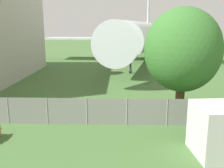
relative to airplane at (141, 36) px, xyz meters
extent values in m
cylinder|color=gray|center=(-10.60, -29.55, -3.59)|extent=(0.07, 0.07, 1.75)
cylinder|color=gray|center=(-8.05, -29.55, -3.59)|extent=(0.07, 0.07, 1.75)
cylinder|color=gray|center=(-5.51, -29.55, -3.59)|extent=(0.07, 0.07, 1.75)
cylinder|color=gray|center=(-2.96, -29.55, -3.59)|extent=(0.07, 0.07, 1.75)
cylinder|color=gray|center=(-0.42, -29.55, -3.59)|extent=(0.07, 0.07, 1.75)
cylinder|color=gray|center=(2.13, -29.55, -3.59)|extent=(0.07, 0.07, 1.75)
cube|color=gray|center=(-5.51, -29.55, -3.59)|extent=(56.00, 0.01, 1.75)
cylinder|color=white|center=(-0.08, -0.44, 0.05)|extent=(10.52, 33.59, 4.53)
cone|color=white|center=(-3.53, -19.05, 0.05)|extent=(5.28, 5.28, 4.53)
cone|color=white|center=(3.47, 18.73, 0.05)|extent=(5.04, 6.32, 4.08)
cube|color=white|center=(9.82, -0.58, -0.63)|extent=(15.70, 9.18, 0.30)
cylinder|color=#939399|center=(7.69, 0.23, -1.80)|extent=(2.75, 4.38, 2.04)
cube|color=white|center=(-9.38, 2.98, -0.63)|extent=(15.18, 5.31, 0.30)
cylinder|color=#939399|center=(-7.09, 2.97, -1.80)|extent=(2.75, 4.38, 2.04)
cube|color=white|center=(2.75, 14.83, 5.72)|extent=(0.98, 4.06, 6.80)
cube|color=white|center=(2.70, 14.61, 0.51)|extent=(10.47, 5.38, 0.20)
cylinder|color=#2D2D33|center=(-2.05, -11.09, -3.34)|extent=(0.24, 0.24, 2.25)
cylinder|color=#2D2D33|center=(-2.05, -11.09, -4.18)|extent=(0.40, 0.61, 0.56)
cylinder|color=#2D2D33|center=(2.90, 0.71, -3.34)|extent=(0.24, 0.24, 2.25)
cylinder|color=#2D2D33|center=(2.90, 0.71, -4.18)|extent=(0.40, 0.61, 0.56)
cylinder|color=#2D2D33|center=(-2.45, 1.70, -3.34)|extent=(0.24, 0.24, 2.25)
cylinder|color=#2D2D33|center=(-2.45, 1.70, -4.18)|extent=(0.40, 0.61, 0.56)
cylinder|color=brown|center=(0.80, -27.54, -3.25)|extent=(0.62, 0.62, 2.42)
ellipsoid|color=#38702D|center=(0.80, -27.54, 0.15)|extent=(5.17, 5.17, 5.69)
camera|label=1|loc=(-3.39, -45.36, 1.79)|focal=42.00mm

